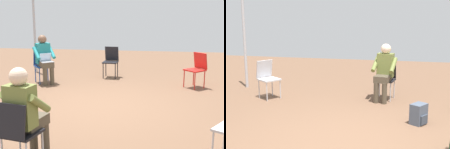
{
  "view_description": "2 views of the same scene",
  "coord_description": "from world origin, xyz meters",
  "views": [
    {
      "loc": [
        -5.81,
        -1.25,
        1.91
      ],
      "look_at": [
        -0.2,
        -0.39,
        0.69
      ],
      "focal_mm": 50.0,
      "sensor_mm": 36.0,
      "label": 1
    },
    {
      "loc": [
        4.28,
        0.82,
        1.9
      ],
      "look_at": [
        -0.25,
        -0.2,
        0.97
      ],
      "focal_mm": 50.0,
      "sensor_mm": 36.0,
      "label": 2
    }
  ],
  "objects": [
    {
      "name": "person_with_laptop",
      "position": [
        1.68,
        1.65,
        0.69
      ],
      "size": [
        0.64,
        0.63,
        1.24
      ],
      "rotation": [
        0.0,
        0.0,
        2.27
      ],
      "color": "#4C4233",
      "rests_on": "ground"
    },
    {
      "name": "ground_plane",
      "position": [
        0.0,
        0.0,
        0.0
      ],
      "size": [
        16.55,
        16.55,
        0.0
      ],
      "primitive_type": "plane",
      "color": "brown"
    },
    {
      "name": "person_in_olive",
      "position": [
        -2.41,
        0.33,
        0.69
      ],
      "size": [
        0.57,
        0.56,
        1.24
      ],
      "rotation": [
        0.0,
        0.0,
        -1.76
      ],
      "color": "#4C4233",
      "rests_on": "ground"
    },
    {
      "name": "chair_west",
      "position": [
        -2.58,
        0.37,
        0.5
      ],
      "size": [
        0.5,
        0.47,
        0.85
      ],
      "rotation": [
        0.0,
        0.0,
        -1.76
      ],
      "color": "black",
      "rests_on": "ground"
    },
    {
      "name": "backpack_near_laptop_user",
      "position": [
        -1.05,
        1.05,
        0.16
      ],
      "size": [
        0.34,
        0.32,
        0.36
      ],
      "rotation": [
        0.0,
        0.0,
        5.7
      ],
      "color": "#475160",
      "rests_on": "ground"
    },
    {
      "name": "chair_northeast",
      "position": [
        1.81,
        1.76,
        0.5
      ],
      "size": [
        0.59,
        0.58,
        0.85
      ],
      "rotation": [
        0.0,
        0.0,
        2.27
      ],
      "color": "#1E4799",
      "rests_on": "ground"
    },
    {
      "name": "tent_pole_near",
      "position": [
        3.02,
        2.43,
        1.24
      ],
      "size": [
        0.07,
        0.07,
        2.48
      ],
      "primitive_type": "cylinder",
      "color": "#B2B2B7",
      "rests_on": "ground"
    },
    {
      "name": "chair_southeast",
      "position": [
        1.85,
        -2.16,
        0.5
      ],
      "size": [
        0.58,
        0.59,
        0.85
      ],
      "rotation": [
        0.0,
        0.0,
        0.75
      ],
      "color": "red",
      "rests_on": "ground"
    },
    {
      "name": "backpack_by_empty_chair",
      "position": [
        0.08,
        1.56,
        0.16
      ],
      "size": [
        0.31,
        0.28,
        0.36
      ],
      "rotation": [
        0.0,
        0.0,
        2.96
      ],
      "color": "#235B38",
      "rests_on": "ground"
    },
    {
      "name": "chair_east",
      "position": [
        2.68,
        0.09,
        0.5
      ],
      "size": [
        0.46,
        0.42,
        0.85
      ],
      "rotation": [
        0.0,
        0.0,
        1.52
      ],
      "color": "black",
      "rests_on": "ground"
    }
  ]
}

